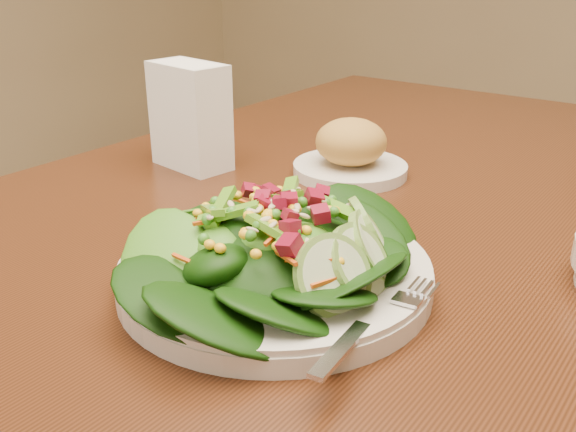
% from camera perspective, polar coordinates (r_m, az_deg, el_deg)
% --- Properties ---
extents(dining_table, '(0.90, 1.40, 0.75)m').
position_cam_1_polar(dining_table, '(0.82, 7.09, -5.46)').
color(dining_table, '#472211').
rests_on(dining_table, ground_plane).
extents(salad_plate, '(0.29, 0.28, 0.08)m').
position_cam_1_polar(salad_plate, '(0.57, -0.41, -3.68)').
color(salad_plate, silver).
rests_on(salad_plate, dining_table).
extents(bread_plate, '(0.15, 0.15, 0.08)m').
position_cam_1_polar(bread_plate, '(0.86, 5.59, 5.66)').
color(bread_plate, silver).
rests_on(bread_plate, dining_table).
extents(napkin_holder, '(0.12, 0.08, 0.14)m').
position_cam_1_polar(napkin_holder, '(0.89, -8.71, 9.03)').
color(napkin_holder, white).
rests_on(napkin_holder, dining_table).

